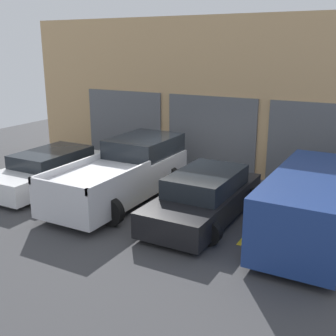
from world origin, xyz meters
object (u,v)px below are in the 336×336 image
(sedan_white, at_px, (51,170))
(sedan_side, at_px, (205,197))
(pickup_truck, at_px, (124,173))
(van_right, at_px, (312,205))

(sedan_white, bearing_deg, sedan_side, 0.04)
(pickup_truck, height_order, van_right, pickup_truck)
(sedan_side, bearing_deg, pickup_truck, 175.16)
(pickup_truck, relative_size, van_right, 1.12)
(pickup_truck, relative_size, sedan_side, 1.16)
(pickup_truck, distance_m, sedan_white, 2.79)
(van_right, bearing_deg, pickup_truck, 177.32)
(pickup_truck, xyz_separation_m, sedan_white, (-2.77, -0.24, -0.23))
(sedan_side, xyz_separation_m, van_right, (2.77, -0.03, 0.29))
(pickup_truck, xyz_separation_m, sedan_side, (2.77, -0.23, -0.21))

